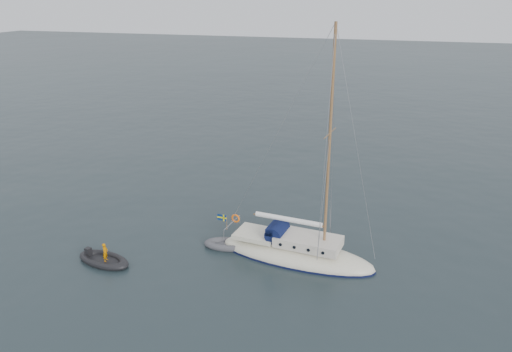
% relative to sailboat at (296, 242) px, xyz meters
% --- Properties ---
extents(ground, '(300.00, 300.00, 0.00)m').
position_rel_sailboat_xyz_m(ground, '(-0.16, -0.81, -1.09)').
color(ground, black).
rests_on(ground, ground).
extents(sailboat, '(10.10, 3.02, 14.39)m').
position_rel_sailboat_xyz_m(sailboat, '(0.00, 0.00, 0.00)').
color(sailboat, silver).
rests_on(sailboat, ground).
extents(dinghy, '(3.13, 1.41, 0.45)m').
position_rel_sailboat_xyz_m(dinghy, '(-4.35, 0.02, -0.89)').
color(dinghy, '#4B4B50').
rests_on(dinghy, ground).
extents(rib, '(3.53, 1.61, 1.33)m').
position_rel_sailboat_xyz_m(rib, '(-10.79, -3.94, -0.88)').
color(rib, black).
rests_on(rib, ground).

